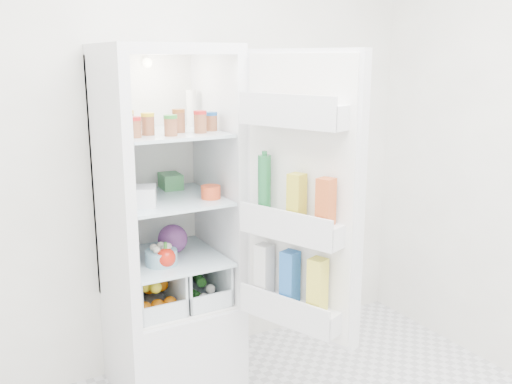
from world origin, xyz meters
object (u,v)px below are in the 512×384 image
mushroom_bowl (161,257)px  refrigerator (167,268)px  red_cabbage (173,239)px  fridge_door (299,205)px

mushroom_bowl → refrigerator: bearing=61.3°
red_cabbage → fridge_door: bearing=-57.9°
red_cabbage → mushroom_bowl: (-0.11, -0.13, -0.04)m
refrigerator → fridge_door: bearing=-56.7°
refrigerator → red_cabbage: (0.03, -0.02, 0.16)m
refrigerator → red_cabbage: refrigerator is taller
fridge_door → refrigerator: bearing=12.7°
red_cabbage → fridge_door: size_ratio=0.12×
mushroom_bowl → fridge_door: bearing=-44.0°
refrigerator → mushroom_bowl: 0.21m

